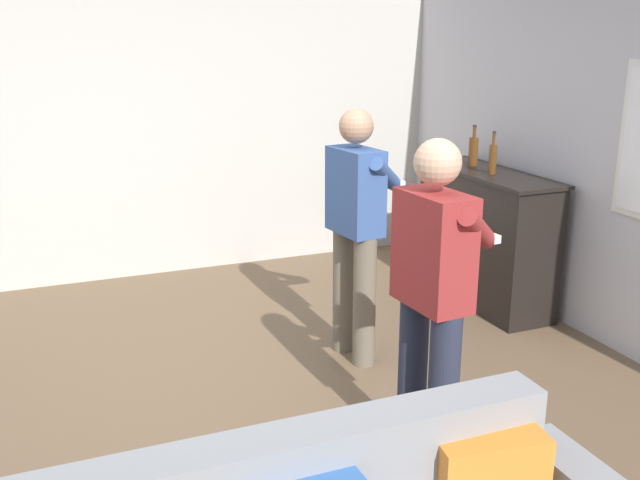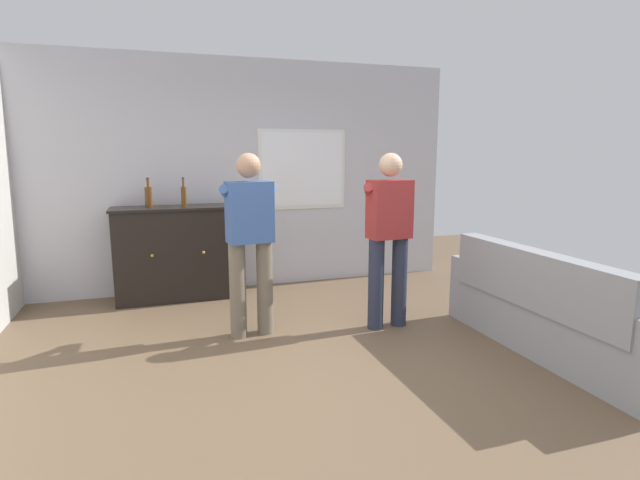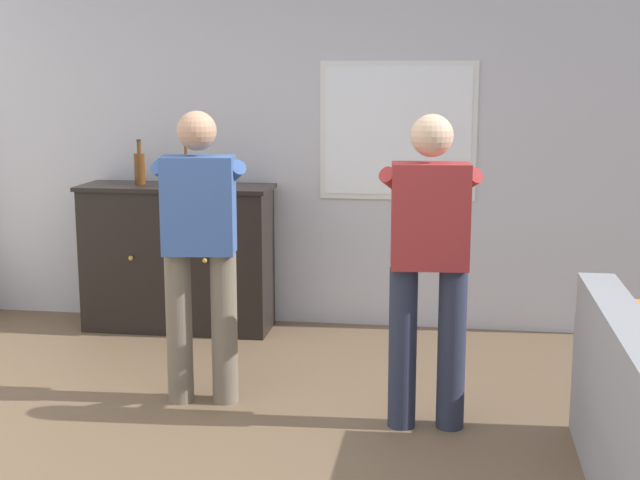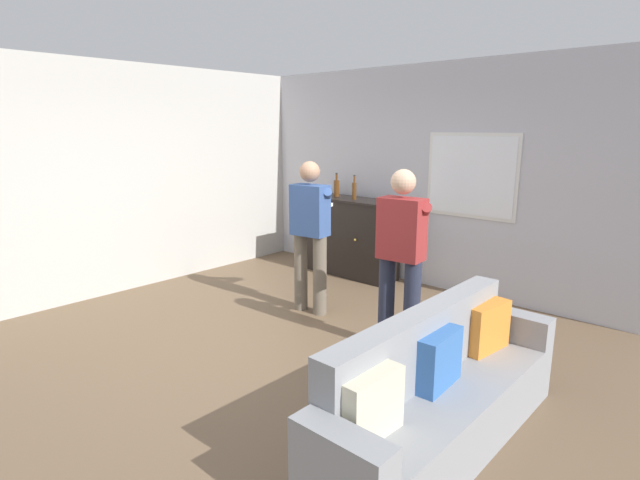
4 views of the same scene
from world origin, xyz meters
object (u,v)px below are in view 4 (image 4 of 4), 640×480
object	(u,v)px
person_standing_right	(401,253)
bottle_liquor_amber	(354,190)
person_standing_left	(311,230)
couch	(440,397)
sideboard_cabinet	(350,237)
bottle_wine_green	(337,188)

from	to	relation	value
person_standing_right	bottle_liquor_amber	bearing A→B (deg)	138.75
person_standing_left	person_standing_right	distance (m)	1.31
bottle_liquor_amber	person_standing_right	distance (m)	2.39
person_standing_left	person_standing_right	xyz separation A→B (m)	(1.29, -0.19, 0.00)
person_standing_right	person_standing_left	bearing A→B (deg)	171.68
couch	person_standing_left	world-z (taller)	person_standing_left
sideboard_cabinet	bottle_wine_green	world-z (taller)	bottle_wine_green
couch	person_standing_right	world-z (taller)	person_standing_right
couch	person_standing_right	xyz separation A→B (m)	(-1.00, 1.03, 0.59)
sideboard_cabinet	bottle_wine_green	distance (m)	0.72
couch	person_standing_left	distance (m)	2.66
bottle_wine_green	person_standing_right	world-z (taller)	person_standing_right
bottle_liquor_amber	person_standing_left	xyz separation A→B (m)	(0.49, -1.38, -0.26)
bottle_liquor_amber	couch	bearing A→B (deg)	-43.07
couch	bottle_wine_green	distance (m)	4.23
bottle_liquor_amber	person_standing_left	distance (m)	1.48
couch	bottle_liquor_amber	world-z (taller)	bottle_liquor_amber
sideboard_cabinet	couch	bearing A→B (deg)	-42.58
couch	person_standing_right	distance (m)	1.55
bottle_liquor_amber	person_standing_right	xyz separation A→B (m)	(1.79, -1.57, -0.26)
sideboard_cabinet	bottle_liquor_amber	xyz separation A→B (m)	(0.10, -0.05, 0.66)
bottle_wine_green	bottle_liquor_amber	bearing A→B (deg)	-11.43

